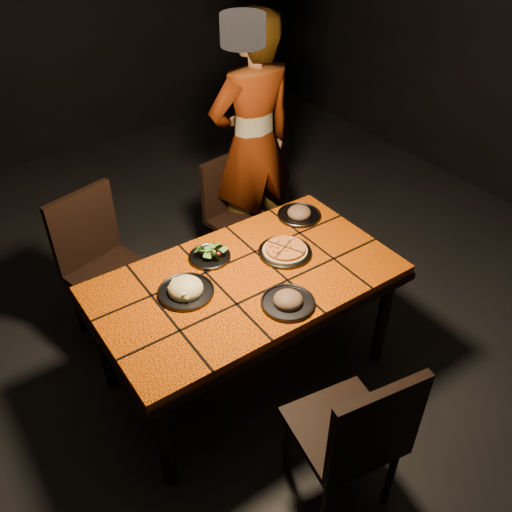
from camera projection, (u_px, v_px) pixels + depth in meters
room_shell at (245, 147)px, 2.40m from camera, size 6.04×7.04×3.08m
dining_table at (247, 288)px, 2.91m from camera, size 1.62×0.92×0.75m
chair_near at (356, 434)px, 2.33m from camera, size 0.50×0.50×0.97m
chair_far_left at (100, 258)px, 3.30m from camera, size 0.53×0.53×0.97m
chair_far_right at (234, 208)px, 3.86m from camera, size 0.44×0.44×0.86m
diner at (253, 145)px, 3.75m from camera, size 0.68×0.46×1.81m
pendant_lamp at (243, 25)px, 2.09m from camera, size 0.18×0.18×1.06m
plate_pizza at (285, 251)px, 3.01m from camera, size 0.33×0.33×0.04m
plate_pasta at (186, 289)px, 2.75m from camera, size 0.29×0.29×0.10m
plate_salad at (210, 254)px, 2.97m from camera, size 0.23×0.23×0.07m
plate_mushroom_a at (288, 300)px, 2.68m from camera, size 0.27×0.27×0.09m
plate_mushroom_b at (299, 213)px, 3.30m from camera, size 0.27×0.27×0.09m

